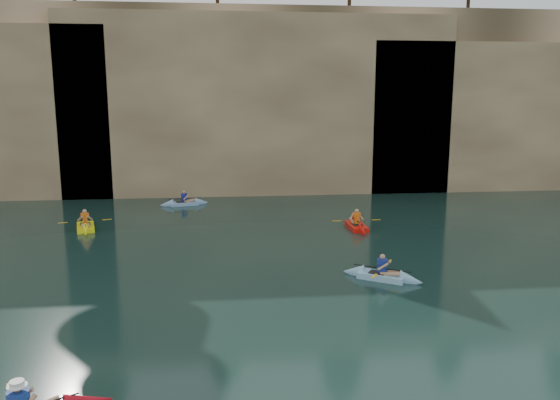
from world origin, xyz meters
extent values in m
plane|color=black|center=(0.00, 0.00, 0.00)|extent=(160.00, 160.00, 0.00)
cube|color=tan|center=(0.00, 30.00, 6.00)|extent=(70.00, 16.00, 12.00)
cube|color=tan|center=(2.00, 22.60, 5.70)|extent=(24.00, 2.40, 11.40)
cube|color=tan|center=(22.00, 22.60, 4.92)|extent=(26.00, 2.40, 9.84)
cube|color=black|center=(-4.00, 21.95, 1.60)|extent=(3.50, 1.00, 3.20)
cube|color=black|center=(10.00, 21.95, 2.25)|extent=(5.00, 1.00, 4.50)
sphere|color=tan|center=(-4.24, -2.35, 0.92)|extent=(0.21, 0.21, 0.21)
cube|color=gold|center=(-4.70, -1.51, 0.44)|extent=(0.27, 0.41, 0.02)
cylinder|color=white|center=(-4.24, -2.35, 0.96)|extent=(0.36, 0.36, 0.10)
cube|color=#8CC5EA|center=(4.87, 5.31, 0.12)|extent=(2.18, 1.75, 0.24)
cone|color=#8CC5EA|center=(5.72, 4.76, 0.12)|extent=(1.00, 0.97, 0.67)
cone|color=#8CC5EA|center=(4.02, 5.86, 0.12)|extent=(1.00, 0.97, 0.67)
cube|color=black|center=(4.74, 5.39, 0.21)|extent=(0.69, 0.65, 0.04)
cube|color=navy|center=(4.87, 5.31, 0.47)|extent=(0.36, 0.33, 0.44)
sphere|color=tan|center=(4.87, 5.31, 0.79)|extent=(0.19, 0.19, 0.19)
cylinder|color=black|center=(4.87, 5.31, 0.38)|extent=(1.67, 1.10, 0.04)
cube|color=gold|center=(5.35, 6.05, 0.38)|extent=(0.30, 0.40, 0.02)
cube|color=gold|center=(4.39, 4.56, 0.38)|extent=(0.30, 0.40, 0.02)
cube|color=red|center=(5.78, 12.46, 0.13)|extent=(0.75, 2.45, 0.26)
cone|color=red|center=(5.77, 13.61, 0.13)|extent=(0.71, 0.87, 0.70)
cone|color=red|center=(5.79, 11.31, 0.13)|extent=(0.71, 0.87, 0.70)
cube|color=black|center=(5.78, 12.31, 0.23)|extent=(0.44, 0.55, 0.04)
cube|color=orange|center=(5.78, 12.46, 0.50)|extent=(0.21, 0.32, 0.47)
sphere|color=tan|center=(5.78, 12.46, 0.84)|extent=(0.20, 0.20, 0.20)
cylinder|color=black|center=(5.78, 12.46, 0.40)|extent=(0.05, 2.08, 0.04)
cube|color=gold|center=(4.84, 12.46, 0.40)|extent=(0.42, 0.08, 0.02)
cube|color=gold|center=(6.72, 12.47, 0.40)|extent=(0.42, 0.08, 0.02)
cube|color=#FEFF15|center=(-6.81, 13.63, 0.13)|extent=(1.28, 2.37, 0.26)
cone|color=#FEFF15|center=(-6.56, 12.60, 0.13)|extent=(0.90, 0.95, 0.72)
cone|color=#FEFF15|center=(-7.07, 14.65, 0.13)|extent=(0.90, 0.95, 0.72)
cube|color=black|center=(-6.85, 13.77, 0.23)|extent=(0.57, 0.64, 0.04)
cube|color=orange|center=(-6.81, 13.63, 0.51)|extent=(0.29, 0.37, 0.48)
sphere|color=tan|center=(-6.81, 13.63, 0.86)|extent=(0.20, 0.20, 0.20)
cylinder|color=black|center=(-6.81, 13.63, 0.40)|extent=(0.56, 2.08, 0.04)
cube|color=gold|center=(-5.87, 13.86, 0.40)|extent=(0.43, 0.18, 0.02)
cube|color=gold|center=(-7.75, 13.39, 0.40)|extent=(0.43, 0.18, 0.02)
cube|color=#80A7D7|center=(-2.62, 19.00, 0.12)|extent=(2.22, 1.13, 0.23)
cone|color=#80A7D7|center=(-1.64, 19.23, 0.12)|extent=(0.87, 0.79, 0.63)
cone|color=#80A7D7|center=(-3.59, 18.77, 0.12)|extent=(0.87, 0.79, 0.63)
cube|color=black|center=(-2.76, 18.97, 0.20)|extent=(0.63, 0.51, 0.04)
cube|color=navy|center=(-2.62, 19.00, 0.45)|extent=(0.32, 0.25, 0.42)
sphere|color=tan|center=(-2.62, 19.00, 0.75)|extent=(0.18, 0.18, 0.18)
cylinder|color=black|center=(-2.62, 19.00, 0.37)|extent=(1.84, 0.46, 0.04)
cube|color=gold|center=(-2.80, 19.82, 0.37)|extent=(0.17, 0.43, 0.02)
cube|color=gold|center=(-2.43, 18.18, 0.37)|extent=(0.17, 0.43, 0.02)
camera|label=1|loc=(-0.47, -11.89, 6.10)|focal=35.00mm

